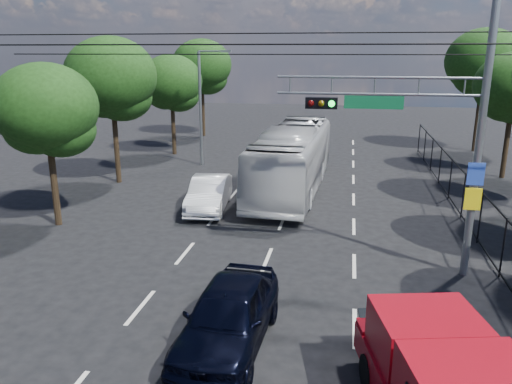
% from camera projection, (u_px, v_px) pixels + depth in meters
% --- Properties ---
extents(lane_markings, '(6.12, 38.00, 0.01)m').
position_uv_depth(lane_markings, '(288.00, 208.00, 23.12)').
color(lane_markings, beige).
rests_on(lane_markings, ground).
extents(signal_mast, '(6.43, 0.39, 9.50)m').
position_uv_depth(signal_mast, '(440.00, 112.00, 15.07)').
color(signal_mast, slate).
rests_on(signal_mast, ground).
extents(streetlight_left, '(2.09, 0.22, 7.08)m').
position_uv_depth(streetlight_left, '(203.00, 103.00, 30.72)').
color(streetlight_left, slate).
rests_on(streetlight_left, ground).
extents(utility_wires, '(22.00, 5.04, 0.74)m').
position_uv_depth(utility_wires, '(273.00, 44.00, 16.25)').
color(utility_wires, black).
rests_on(utility_wires, ground).
extents(fence_right, '(0.06, 34.03, 2.00)m').
position_uv_depth(fence_right, '(473.00, 208.00, 19.77)').
color(fence_right, black).
rests_on(fence_right, ground).
extents(tree_right_e, '(5.28, 5.28, 8.58)m').
position_uv_depth(tree_right_e, '(484.00, 67.00, 34.60)').
color(tree_right_e, black).
rests_on(tree_right_e, ground).
extents(tree_left_b, '(4.08, 4.08, 6.63)m').
position_uv_depth(tree_left_b, '(47.00, 115.00, 19.72)').
color(tree_left_b, black).
rests_on(tree_left_b, ground).
extents(tree_left_c, '(4.80, 4.80, 7.80)m').
position_uv_depth(tree_left_c, '(112.00, 83.00, 26.22)').
color(tree_left_c, black).
rests_on(tree_left_c, ground).
extents(tree_left_d, '(4.20, 4.20, 6.83)m').
position_uv_depth(tree_left_d, '(172.00, 86.00, 33.90)').
color(tree_left_d, black).
rests_on(tree_left_d, ground).
extents(tree_left_e, '(4.92, 4.92, 7.99)m').
position_uv_depth(tree_left_e, '(202.00, 69.00, 41.28)').
color(tree_left_e, black).
rests_on(tree_left_e, ground).
extents(navy_hatchback, '(2.12, 4.83, 1.62)m').
position_uv_depth(navy_hatchback, '(228.00, 315.00, 12.18)').
color(navy_hatchback, black).
rests_on(navy_hatchback, ground).
extents(white_bus, '(3.29, 12.02, 3.32)m').
position_uv_depth(white_bus, '(293.00, 159.00, 25.66)').
color(white_bus, silver).
rests_on(white_bus, ground).
extents(white_van, '(2.08, 4.68, 1.49)m').
position_uv_depth(white_van, '(209.00, 194.00, 22.76)').
color(white_van, white).
rests_on(white_van, ground).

